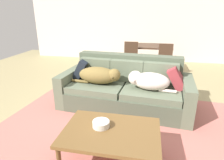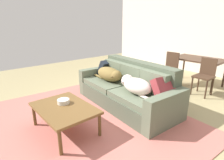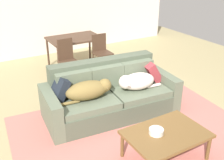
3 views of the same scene
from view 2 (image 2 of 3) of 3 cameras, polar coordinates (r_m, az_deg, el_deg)
name	(u,v)px [view 2 (image 2 of 3)]	position (r m, az deg, el deg)	size (l,w,h in m)	color
ground_plane	(120,109)	(3.74, 2.54, -9.11)	(10.00, 10.00, 0.00)	tan
back_partition	(211,33)	(6.77, 28.74, 12.81)	(8.00, 0.12, 2.70)	beige
area_rug	(91,118)	(3.41, -6.56, -11.98)	(3.66, 3.03, 0.01)	#BC695F
couch	(128,89)	(3.82, 5.00, -3.00)	(2.37, 1.18, 0.91)	#4B5443
dog_on_left_cushion	(110,74)	(3.96, -0.71, 1.84)	(0.90, 0.43, 0.30)	brown
dog_on_right_cushion	(136,85)	(3.32, 7.46, -1.63)	(0.78, 0.43, 0.30)	silver
throw_pillow_by_left_arm	(106,68)	(4.42, -1.84, 3.85)	(0.14, 0.39, 0.39)	#1C232D
throw_pillow_by_right_arm	(164,88)	(3.20, 16.12, -2.52)	(0.15, 0.38, 0.38)	maroon
coffee_table	(64,109)	(2.98, -14.83, -8.98)	(1.07, 0.75, 0.43)	brown
bowl_on_coffee_table	(63,101)	(3.07, -15.12, -6.53)	(0.20, 0.20, 0.07)	silver
dining_table	(198,61)	(5.45, 25.55, 5.46)	(1.26, 0.88, 0.76)	#462F21
dining_chair_near_left	(170,68)	(5.14, 17.78, 3.58)	(0.42, 0.42, 0.93)	#462F21
dining_chair_near_right	(205,74)	(4.84, 27.36, 1.58)	(0.41, 0.41, 0.89)	#462F21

